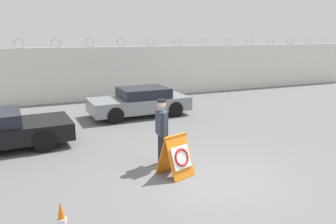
{
  "coord_description": "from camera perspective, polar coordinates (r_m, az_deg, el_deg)",
  "views": [
    {
      "loc": [
        -3.97,
        -6.36,
        3.41
      ],
      "look_at": [
        -0.4,
        1.92,
        1.29
      ],
      "focal_mm": 35.0,
      "sensor_mm": 36.0,
      "label": 1
    }
  ],
  "objects": [
    {
      "name": "ground_plane",
      "position": [
        8.24,
        8.02,
        -11.33
      ],
      "size": [
        90.0,
        90.0,
        0.0
      ],
      "primitive_type": "plane",
      "color": "slate"
    },
    {
      "name": "parked_car_rear_sedan",
      "position": [
        14.17,
        -4.89,
        1.82
      ],
      "size": [
        4.27,
        2.04,
        1.21
      ],
      "rotation": [
        0.0,
        0.0,
        3.17
      ],
      "color": "black",
      "rests_on": "ground_plane"
    },
    {
      "name": "traffic_cone_near",
      "position": [
        5.93,
        -17.99,
        -18.07
      ],
      "size": [
        0.38,
        0.38,
        0.78
      ],
      "color": "orange",
      "rests_on": "ground_plane"
    },
    {
      "name": "barricade_sign",
      "position": [
        8.14,
        1.53,
        -7.58
      ],
      "size": [
        0.89,
        0.92,
        1.03
      ],
      "rotation": [
        0.0,
        0.0,
        0.33
      ],
      "color": "orange",
      "rests_on": "ground_plane"
    },
    {
      "name": "perimeter_wall",
      "position": [
        18.06,
        -10.57,
        6.67
      ],
      "size": [
        36.0,
        0.3,
        3.26
      ],
      "color": "silver",
      "rests_on": "ground_plane"
    },
    {
      "name": "security_guard",
      "position": [
        8.64,
        -1.1,
        -2.93
      ],
      "size": [
        0.43,
        0.63,
        1.79
      ],
      "rotation": [
        0.0,
        0.0,
        1.49
      ],
      "color": "#232838",
      "rests_on": "ground_plane"
    }
  ]
}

